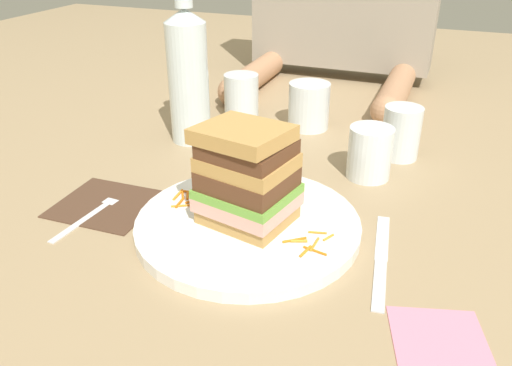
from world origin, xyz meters
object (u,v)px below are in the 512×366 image
object	(u,v)px
main_plate	(248,225)
napkin_dark	(107,204)
water_bottle	(188,75)
knife	(381,261)
empty_tumbler_0	(241,97)
napkin_pink	(439,339)
empty_tumbler_2	(401,133)
fork	(96,209)
juice_glass	(369,156)
empty_tumbler_1	(309,106)
sandwich	(247,176)

from	to	relation	value
main_plate	napkin_dark	distance (m)	0.22
napkin_dark	water_bottle	size ratio (longest dim) A/B	0.50
knife	empty_tumbler_0	xyz separation A→B (m)	(-0.35, 0.39, 0.04)
main_plate	napkin_pink	bearing A→B (deg)	-24.90
empty_tumbler_2	empty_tumbler_0	bearing A→B (deg)	167.08
fork	empty_tumbler_2	xyz separation A→B (m)	(0.38, 0.35, 0.04)
juice_glass	napkin_pink	bearing A→B (deg)	-68.31
juice_glass	empty_tumbler_1	bearing A→B (deg)	130.93
sandwich	empty_tumbler_1	world-z (taller)	sandwich
water_bottle	empty_tumbler_1	distance (m)	0.24
napkin_dark	empty_tumbler_2	distance (m)	0.50
napkin_dark	napkin_pink	bearing A→B (deg)	-12.60
empty_tumbler_0	knife	bearing A→B (deg)	-48.48
juice_glass	empty_tumbler_0	bearing A→B (deg)	149.68
fork	empty_tumbler_1	size ratio (longest dim) A/B	1.86
main_plate	sandwich	bearing A→B (deg)	-164.67
fork	napkin_pink	world-z (taller)	fork
main_plate	empty_tumbler_1	size ratio (longest dim) A/B	3.34
main_plate	empty_tumbler_1	xyz separation A→B (m)	(-0.03, 0.39, 0.04)
napkin_dark	empty_tumbler_0	xyz separation A→B (m)	(0.05, 0.40, 0.04)
knife	empty_tumbler_1	bearing A→B (deg)	117.61
fork	water_bottle	xyz separation A→B (m)	(0.00, 0.29, 0.12)
sandwich	empty_tumbler_0	distance (m)	0.42
sandwich	knife	world-z (taller)	sandwich
empty_tumbler_0	napkin_dark	bearing A→B (deg)	-96.64
juice_glass	water_bottle	distance (m)	0.35
knife	empty_tumbler_2	xyz separation A→B (m)	(-0.02, 0.32, 0.04)
juice_glass	empty_tumbler_1	distance (m)	0.23
empty_tumbler_0	empty_tumbler_2	size ratio (longest dim) A/B	1.02
main_plate	empty_tumbler_1	world-z (taller)	empty_tumbler_1
empty_tumbler_0	juice_glass	bearing A→B (deg)	-30.32
juice_glass	empty_tumbler_1	xyz separation A→B (m)	(-0.15, 0.17, 0.01)
sandwich	juice_glass	distance (m)	0.25
knife	juice_glass	xyz separation A→B (m)	(-0.06, 0.22, 0.04)
knife	fork	bearing A→B (deg)	-176.02
fork	empty_tumbler_1	world-z (taller)	empty_tumbler_1
sandwich	juice_glass	size ratio (longest dim) A/B	1.61
water_bottle	main_plate	bearing A→B (deg)	-49.42
napkin_dark	napkin_pink	distance (m)	0.48
sandwich	empty_tumbler_0	bearing A→B (deg)	113.72
juice_glass	knife	bearing A→B (deg)	-75.53
empty_tumbler_2	juice_glass	bearing A→B (deg)	-110.78
main_plate	sandwich	distance (m)	0.07
sandwich	fork	xyz separation A→B (m)	(-0.22, -0.03, -0.08)
napkin_dark	fork	size ratio (longest dim) A/B	0.84
sandwich	napkin_pink	world-z (taller)	sandwich
sandwich	napkin_dark	world-z (taller)	sandwich
empty_tumbler_1	sandwich	bearing A→B (deg)	-85.82
main_plate	empty_tumbler_0	world-z (taller)	empty_tumbler_0
knife	empty_tumbler_0	bearing A→B (deg)	131.52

